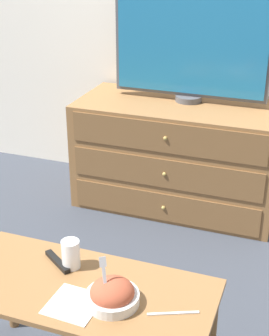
% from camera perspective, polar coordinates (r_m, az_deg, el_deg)
% --- Properties ---
extents(ground_plane, '(12.00, 12.00, 0.00)m').
position_cam_1_polar(ground_plane, '(3.72, 7.23, -1.72)').
color(ground_plane, '#383D47').
extents(dresser, '(1.27, 0.60, 0.69)m').
position_cam_1_polar(dresser, '(3.31, 4.82, 1.42)').
color(dresser, olive).
rests_on(dresser, ground_plane).
extents(tv, '(0.95, 0.16, 0.70)m').
position_cam_1_polar(tv, '(3.16, 6.32, 13.56)').
color(tv, '#515156').
rests_on(tv, dresser).
extents(coffee_table, '(0.98, 0.45, 0.48)m').
position_cam_1_polar(coffee_table, '(1.99, -5.79, -14.77)').
color(coffee_table, olive).
rests_on(coffee_table, ground_plane).
extents(takeout_bowl, '(0.19, 0.19, 0.18)m').
position_cam_1_polar(takeout_bowl, '(1.84, -2.49, -13.83)').
color(takeout_bowl, silver).
rests_on(takeout_bowl, coffee_table).
extents(drink_cup, '(0.07, 0.07, 0.12)m').
position_cam_1_polar(drink_cup, '(2.01, -7.06, -9.62)').
color(drink_cup, beige).
rests_on(drink_cup, coffee_table).
extents(napkin, '(0.18, 0.18, 0.00)m').
position_cam_1_polar(napkin, '(1.86, -6.70, -14.77)').
color(napkin, white).
rests_on(napkin, coffee_table).
extents(knife, '(0.17, 0.08, 0.01)m').
position_cam_1_polar(knife, '(1.82, 4.31, -15.76)').
color(knife, silver).
rests_on(knife, coffee_table).
extents(remote_control, '(0.15, 0.11, 0.02)m').
position_cam_1_polar(remote_control, '(2.06, -8.52, -10.21)').
color(remote_control, black).
rests_on(remote_control, coffee_table).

